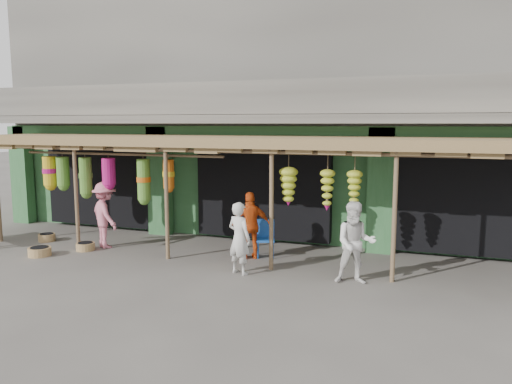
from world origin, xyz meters
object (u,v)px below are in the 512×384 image
(blue_chair, at_px, (266,236))
(person_vendor, at_px, (251,226))
(person_front, at_px, (239,238))
(person_right, at_px, (355,243))
(person_shopper, at_px, (105,215))

(blue_chair, distance_m, person_vendor, 0.51)
(blue_chair, xyz_separation_m, person_vendor, (-0.25, -0.33, 0.30))
(person_front, relative_size, person_vendor, 0.97)
(blue_chair, height_order, person_right, person_right)
(blue_chair, height_order, person_shopper, person_shopper)
(person_front, xyz_separation_m, person_vendor, (-0.19, 1.18, 0.02))
(blue_chair, height_order, person_front, person_front)
(blue_chair, bearing_deg, person_vendor, -145.73)
(person_front, height_order, person_right, person_right)
(person_vendor, height_order, person_shopper, person_shopper)
(person_vendor, xyz_separation_m, person_shopper, (-3.79, -0.25, 0.05))
(person_shopper, bearing_deg, person_right, -154.63)
(person_front, bearing_deg, person_shopper, 7.07)
(person_front, height_order, person_vendor, person_vendor)
(person_front, bearing_deg, person_right, -155.47)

